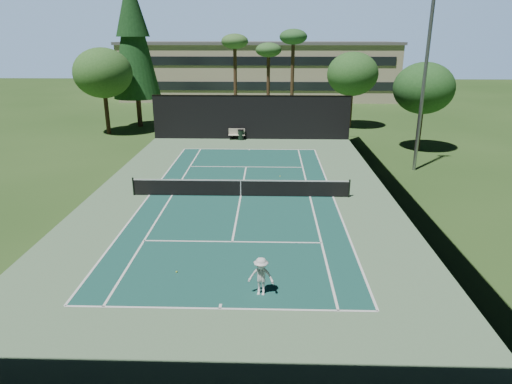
# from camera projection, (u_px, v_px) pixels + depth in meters

# --- Properties ---
(ground) EXTENTS (160.00, 160.00, 0.00)m
(ground) POSITION_uv_depth(u_px,v_px,m) (241.00, 196.00, 27.14)
(ground) COLOR #294A1B
(ground) RESTS_ON ground
(apron_slab) EXTENTS (18.00, 32.00, 0.01)m
(apron_slab) POSITION_uv_depth(u_px,v_px,m) (241.00, 196.00, 27.14)
(apron_slab) COLOR #5B8059
(apron_slab) RESTS_ON ground
(court_surface) EXTENTS (10.97, 23.77, 0.01)m
(court_surface) POSITION_uv_depth(u_px,v_px,m) (241.00, 196.00, 27.13)
(court_surface) COLOR #184D44
(court_surface) RESTS_ON ground
(court_lines) EXTENTS (11.07, 23.87, 0.01)m
(court_lines) POSITION_uv_depth(u_px,v_px,m) (241.00, 196.00, 27.13)
(court_lines) COLOR white
(court_lines) RESTS_ON ground
(tennis_net) EXTENTS (12.90, 0.10, 1.10)m
(tennis_net) POSITION_uv_depth(u_px,v_px,m) (241.00, 187.00, 26.96)
(tennis_net) COLOR black
(tennis_net) RESTS_ON ground
(fence) EXTENTS (18.04, 32.05, 4.03)m
(fence) POSITION_uv_depth(u_px,v_px,m) (240.00, 163.00, 26.55)
(fence) COLOR black
(fence) RESTS_ON ground
(player) EXTENTS (1.03, 0.69, 1.49)m
(player) POSITION_uv_depth(u_px,v_px,m) (261.00, 276.00, 16.57)
(player) COLOR white
(player) RESTS_ON ground
(tennis_ball_a) EXTENTS (0.08, 0.08, 0.08)m
(tennis_ball_a) POSITION_uv_depth(u_px,v_px,m) (177.00, 272.00, 18.34)
(tennis_ball_a) COLOR #BAD430
(tennis_ball_a) RESTS_ON ground
(tennis_ball_b) EXTENTS (0.06, 0.06, 0.06)m
(tennis_ball_b) POSITION_uv_depth(u_px,v_px,m) (245.00, 180.00, 30.12)
(tennis_ball_b) COLOR gold
(tennis_ball_b) RESTS_ON ground
(tennis_ball_c) EXTENTS (0.07, 0.07, 0.07)m
(tennis_ball_c) POSITION_uv_depth(u_px,v_px,m) (280.00, 176.00, 30.90)
(tennis_ball_c) COLOR gold
(tennis_ball_c) RESTS_ON ground
(tennis_ball_d) EXTENTS (0.07, 0.07, 0.07)m
(tennis_ball_d) POSITION_uv_depth(u_px,v_px,m) (174.00, 180.00, 30.16)
(tennis_ball_d) COLOR #ECF437
(tennis_ball_d) RESTS_ON ground
(park_bench) EXTENTS (1.50, 0.45, 1.02)m
(park_bench) POSITION_uv_depth(u_px,v_px,m) (237.00, 134.00, 41.91)
(park_bench) COLOR beige
(park_bench) RESTS_ON ground
(trash_bin) EXTENTS (0.56, 0.56, 0.95)m
(trash_bin) POSITION_uv_depth(u_px,v_px,m) (241.00, 135.00, 41.82)
(trash_bin) COLOR black
(trash_bin) RESTS_ON ground
(pine_tree) EXTENTS (4.80, 4.80, 15.00)m
(pine_tree) POSITION_uv_depth(u_px,v_px,m) (133.00, 31.00, 45.20)
(pine_tree) COLOR #4E3021
(pine_tree) RESTS_ON ground
(palm_a) EXTENTS (2.80, 2.80, 9.32)m
(palm_a) POSITION_uv_depth(u_px,v_px,m) (235.00, 45.00, 47.25)
(palm_a) COLOR #4D3521
(palm_a) RESTS_ON ground
(palm_b) EXTENTS (2.80, 2.80, 8.42)m
(palm_b) POSITION_uv_depth(u_px,v_px,m) (269.00, 53.00, 49.31)
(palm_b) COLOR #4A3220
(palm_b) RESTS_ON ground
(palm_c) EXTENTS (2.80, 2.80, 9.77)m
(palm_c) POSITION_uv_depth(u_px,v_px,m) (293.00, 41.00, 46.00)
(palm_c) COLOR #48331F
(palm_c) RESTS_ON ground
(decid_tree_a) EXTENTS (5.12, 5.12, 7.62)m
(decid_tree_a) POSITION_uv_depth(u_px,v_px,m) (352.00, 74.00, 45.92)
(decid_tree_a) COLOR #4E3621
(decid_tree_a) RESTS_ON ground
(decid_tree_b) EXTENTS (4.80, 4.80, 7.14)m
(decid_tree_b) POSITION_uv_depth(u_px,v_px,m) (424.00, 88.00, 36.46)
(decid_tree_b) COLOR #3E2A1A
(decid_tree_b) RESTS_ON ground
(decid_tree_c) EXTENTS (5.44, 5.44, 8.09)m
(decid_tree_c) POSITION_uv_depth(u_px,v_px,m) (103.00, 73.00, 42.69)
(decid_tree_c) COLOR #432D1D
(decid_tree_c) RESTS_ON ground
(campus_building) EXTENTS (40.50, 12.50, 8.30)m
(campus_building) POSITION_uv_depth(u_px,v_px,m) (259.00, 70.00, 69.27)
(campus_building) COLOR #B4A78B
(campus_building) RESTS_ON ground
(light_pole) EXTENTS (0.90, 0.25, 12.22)m
(light_pole) POSITION_uv_depth(u_px,v_px,m) (425.00, 77.00, 30.39)
(light_pole) COLOR gray
(light_pole) RESTS_ON ground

